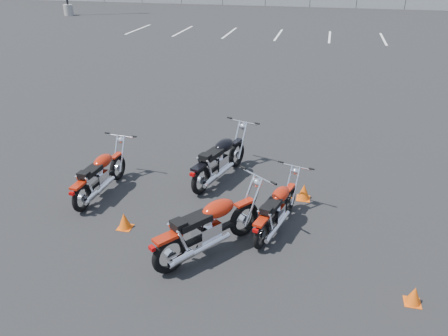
% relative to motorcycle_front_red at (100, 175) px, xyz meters
% --- Properties ---
extents(ground, '(120.00, 120.00, 0.00)m').
position_rel_motorcycle_front_red_xyz_m(ground, '(2.28, -0.12, -0.44)').
color(ground, black).
rests_on(ground, ground).
extents(motorcycle_front_red, '(0.77, 1.99, 0.97)m').
position_rel_motorcycle_front_red_xyz_m(motorcycle_front_red, '(0.00, 0.00, 0.00)').
color(motorcycle_front_red, black).
rests_on(motorcycle_front_red, ground).
extents(motorcycle_second_black, '(1.11, 2.15, 1.06)m').
position_rel_motorcycle_front_red_xyz_m(motorcycle_second_black, '(2.22, 1.19, 0.04)').
color(motorcycle_second_black, black).
rests_on(motorcycle_second_black, ground).
extents(motorcycle_third_red, '(1.71, 2.05, 1.11)m').
position_rel_motorcycle_front_red_xyz_m(motorcycle_third_red, '(2.66, -1.38, 0.06)').
color(motorcycle_third_red, black).
rests_on(motorcycle_third_red, ground).
extents(motorcycle_rear_red, '(0.89, 1.85, 0.91)m').
position_rel_motorcycle_front_red_xyz_m(motorcycle_rear_red, '(3.65, -0.44, -0.03)').
color(motorcycle_rear_red, black).
rests_on(motorcycle_rear_red, ground).
extents(training_cone_near, '(0.27, 0.27, 0.33)m').
position_rel_motorcycle_front_red_xyz_m(training_cone_near, '(4.07, 0.75, -0.28)').
color(training_cone_near, '#ED560C').
rests_on(training_cone_near, ground).
extents(training_cone_far, '(0.23, 0.23, 0.28)m').
position_rel_motorcycle_front_red_xyz_m(training_cone_far, '(5.80, -1.85, -0.30)').
color(training_cone_far, '#ED560C').
rests_on(training_cone_far, ground).
extents(training_cone_extra, '(0.25, 0.25, 0.30)m').
position_rel_motorcycle_front_red_xyz_m(training_cone_extra, '(0.98, -1.04, -0.29)').
color(training_cone_extra, '#ED560C').
rests_on(training_cone_extra, ground).
extents(parking_line_stripes, '(15.12, 4.00, 0.01)m').
position_rel_motorcycle_front_red_xyz_m(parking_line_stripes, '(-0.22, 19.88, -0.44)').
color(parking_line_stripes, silver).
rests_on(parking_line_stripes, ground).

